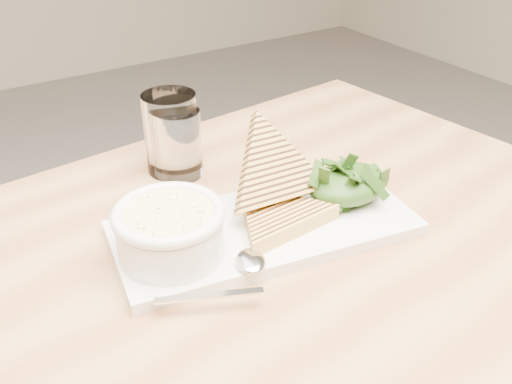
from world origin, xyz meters
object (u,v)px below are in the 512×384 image
table_top (223,304)px  glass_far (171,133)px  glass_near (179,143)px  platter (265,228)px  soup_bowl (170,236)px

table_top → glass_far: size_ratio=9.68×
glass_near → table_top: bearing=-106.7°
table_top → platter: (0.10, 0.07, 0.03)m
platter → soup_bowl: bearing=177.4°
platter → soup_bowl: 0.13m
glass_near → soup_bowl: bearing=-118.8°
table_top → platter: 0.12m
table_top → glass_near: glass_near is taller
glass_near → glass_far: 0.02m
glass_near → glass_far: size_ratio=0.84×
soup_bowl → glass_near: bearing=61.2°
platter → glass_far: size_ratio=3.12×
soup_bowl → platter: bearing=-2.6°
glass_near → glass_far: (-0.00, 0.02, 0.01)m
platter → glass_near: 0.20m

